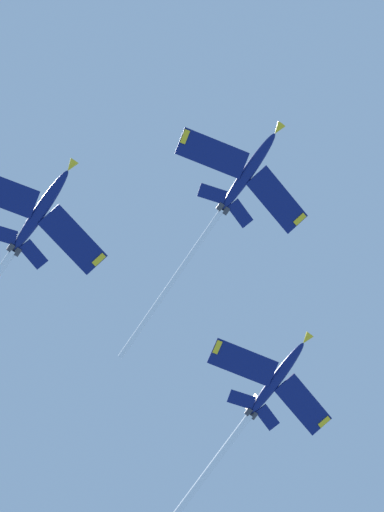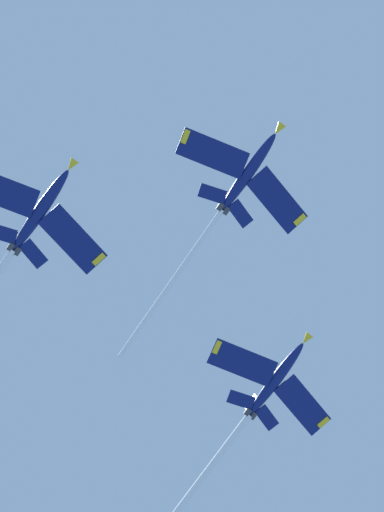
# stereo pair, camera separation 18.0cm
# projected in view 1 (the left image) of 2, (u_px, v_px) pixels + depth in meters

# --- Properties ---
(jet_lead) EXTENTS (34.89, 19.75, 11.77)m
(jet_lead) POSITION_uv_depth(u_px,v_px,m) (232.00, 195.00, 112.70)
(jet_lead) COLOR navy
(jet_left_wing) EXTENTS (31.33, 19.62, 10.63)m
(jet_left_wing) POSITION_uv_depth(u_px,v_px,m) (257.00, 405.00, 116.92)
(jet_left_wing) COLOR navy
(jet_right_wing) EXTENTS (33.02, 19.76, 11.54)m
(jet_right_wing) POSITION_uv_depth(u_px,v_px,m) (19.00, 243.00, 107.40)
(jet_right_wing) COLOR navy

